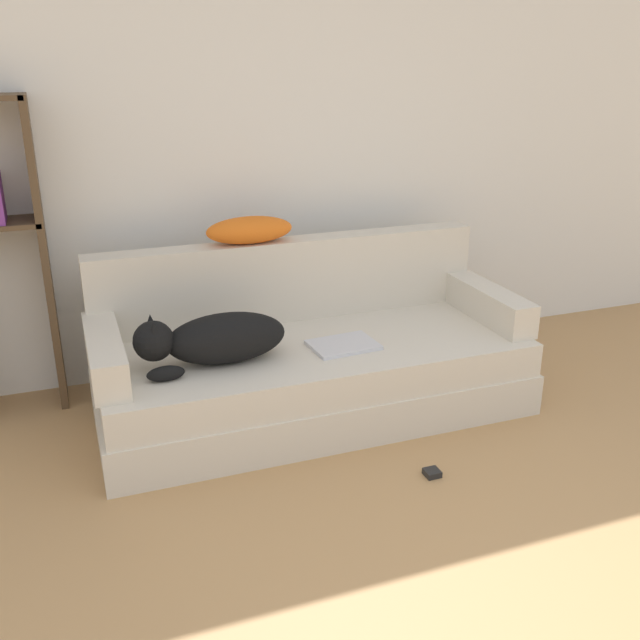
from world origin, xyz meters
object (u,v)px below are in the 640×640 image
(throw_pillow, at_px, (250,230))
(laptop, at_px, (343,345))
(power_adapter, at_px, (432,473))
(dog, at_px, (213,339))
(couch, at_px, (313,377))

(throw_pillow, bearing_deg, laptop, -56.33)
(throw_pillow, relative_size, power_adapter, 6.84)
(dog, xyz_separation_m, throw_pillow, (0.31, 0.46, 0.38))
(laptop, bearing_deg, throw_pillow, 119.56)
(couch, height_order, power_adapter, couch)
(couch, relative_size, throw_pillow, 4.75)
(dog, relative_size, throw_pillow, 1.56)
(dog, height_order, power_adapter, dog)
(laptop, distance_m, power_adapter, 0.76)
(laptop, xyz_separation_m, power_adapter, (0.16, -0.64, -0.38))
(couch, relative_size, power_adapter, 32.50)
(laptop, height_order, throw_pillow, throw_pillow)
(laptop, height_order, power_adapter, laptop)
(throw_pillow, height_order, power_adapter, throw_pillow)
(laptop, relative_size, throw_pillow, 0.75)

